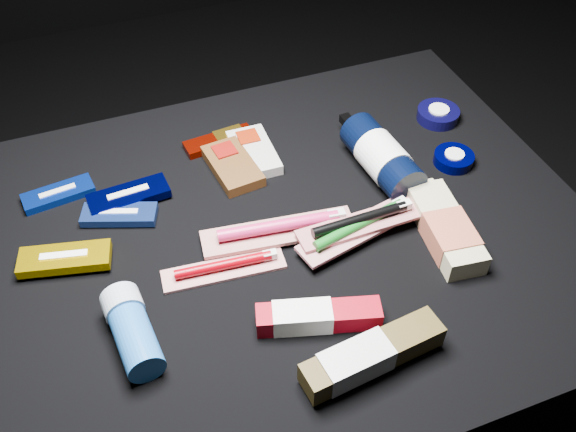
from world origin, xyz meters
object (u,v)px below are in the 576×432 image
object	(u,v)px
lotion_bottle	(382,157)
bodywash_bottle	(446,230)
deodorant_stick	(132,330)
toothpaste_carton_red	(313,317)

from	to	relation	value
lotion_bottle	bodywash_bottle	size ratio (longest dim) A/B	1.16
bodywash_bottle	deodorant_stick	distance (m)	0.49
deodorant_stick	toothpaste_carton_red	xyz separation A→B (m)	(0.23, -0.06, -0.01)
deodorant_stick	toothpaste_carton_red	bearing A→B (deg)	-19.36
lotion_bottle	bodywash_bottle	bearing A→B (deg)	-85.94
toothpaste_carton_red	deodorant_stick	bearing A→B (deg)	-178.02
deodorant_stick	bodywash_bottle	bearing A→B (deg)	-3.18
bodywash_bottle	deodorant_stick	size ratio (longest dim) A/B	1.42
toothpaste_carton_red	bodywash_bottle	bearing A→B (deg)	32.97
bodywash_bottle	toothpaste_carton_red	xyz separation A→B (m)	(-0.25, -0.08, -0.00)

